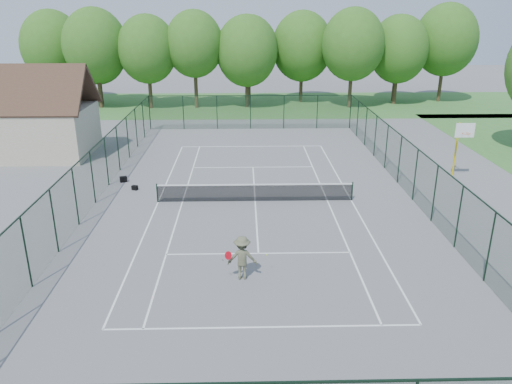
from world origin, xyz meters
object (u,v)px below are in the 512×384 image
(basketball_goal, at_px, (461,139))
(tennis_player, at_px, (242,258))
(sports_bag_a, at_px, (123,179))
(tennis_net, at_px, (255,192))

(basketball_goal, height_order, tennis_player, basketball_goal)
(basketball_goal, relative_size, sports_bag_a, 8.33)
(tennis_net, height_order, sports_bag_a, tennis_net)
(sports_bag_a, bearing_deg, basketball_goal, -18.54)
(basketball_goal, relative_size, tennis_player, 1.91)
(tennis_player, bearing_deg, sports_bag_a, 121.86)
(tennis_net, xyz_separation_m, sports_bag_a, (-8.21, 3.54, -0.40))
(basketball_goal, bearing_deg, tennis_player, -137.92)
(tennis_net, xyz_separation_m, basketball_goal, (13.06, 3.91, 1.99))
(tennis_net, relative_size, tennis_player, 5.78)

